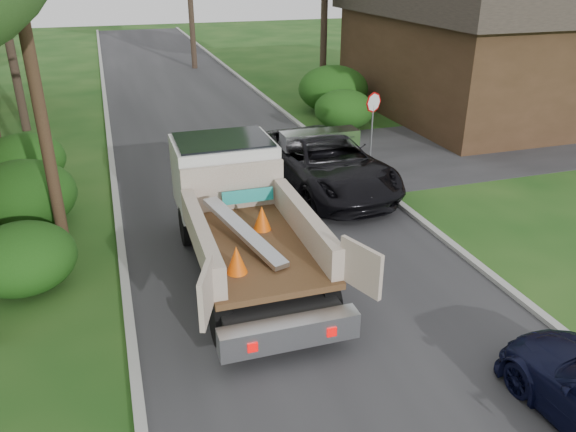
% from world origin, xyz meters
% --- Properties ---
extents(ground, '(120.00, 120.00, 0.00)m').
position_xyz_m(ground, '(0.00, 0.00, 0.00)').
color(ground, '#154012').
rests_on(ground, ground).
extents(road, '(8.00, 90.00, 0.02)m').
position_xyz_m(road, '(0.00, 10.00, 0.00)').
color(road, '#28282B').
rests_on(road, ground).
extents(side_street, '(16.00, 7.00, 0.02)m').
position_xyz_m(side_street, '(12.00, 9.00, 0.01)').
color(side_street, '#28282B').
rests_on(side_street, ground).
extents(curb_left, '(0.20, 90.00, 0.12)m').
position_xyz_m(curb_left, '(-4.10, 10.00, 0.06)').
color(curb_left, '#9E9E99').
rests_on(curb_left, ground).
extents(curb_right, '(0.20, 90.00, 0.12)m').
position_xyz_m(curb_right, '(4.10, 10.00, 0.06)').
color(curb_right, '#9E9E99').
rests_on(curb_right, ground).
extents(stop_sign, '(0.71, 0.32, 2.48)m').
position_xyz_m(stop_sign, '(5.20, 9.00, 1.78)').
color(stop_sign, slate).
rests_on(stop_sign, ground).
extents(utility_pole, '(2.42, 1.25, 10.00)m').
position_xyz_m(utility_pole, '(-5.48, 4.98, 5.17)').
color(utility_pole, '#382619').
rests_on(utility_pole, ground).
extents(house_right, '(9.72, 12.96, 6.20)m').
position_xyz_m(house_right, '(13.00, 14.00, 3.16)').
color(house_right, '#392617').
rests_on(house_right, ground).
extents(hedge_left_a, '(2.34, 2.34, 1.53)m').
position_xyz_m(hedge_left_a, '(-6.20, 3.00, 0.77)').
color(hedge_left_a, '#19410F').
rests_on(hedge_left_a, ground).
extents(hedge_left_b, '(2.86, 2.86, 1.87)m').
position_xyz_m(hedge_left_b, '(-6.50, 6.50, 0.94)').
color(hedge_left_b, '#19410F').
rests_on(hedge_left_b, ground).
extents(hedge_left_c, '(2.60, 2.60, 1.70)m').
position_xyz_m(hedge_left_c, '(-6.80, 10.00, 0.85)').
color(hedge_left_c, '#19410F').
rests_on(hedge_left_c, ground).
extents(hedge_right_a, '(2.60, 2.60, 1.70)m').
position_xyz_m(hedge_right_a, '(5.80, 13.00, 0.85)').
color(hedge_right_a, '#19410F').
rests_on(hedge_right_a, ground).
extents(hedge_right_b, '(3.38, 3.38, 2.21)m').
position_xyz_m(hedge_right_b, '(6.50, 16.00, 1.10)').
color(hedge_right_b, '#19410F').
rests_on(hedge_right_b, ground).
extents(flatbed_truck, '(3.30, 7.04, 2.66)m').
position_xyz_m(flatbed_truck, '(-1.30, 3.10, 1.45)').
color(flatbed_truck, black).
rests_on(flatbed_truck, ground).
extents(black_pickup, '(3.48, 6.62, 1.78)m').
position_xyz_m(black_pickup, '(2.40, 6.63, 0.89)').
color(black_pickup, black).
rests_on(black_pickup, ground).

